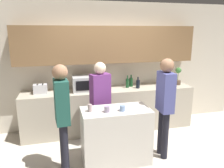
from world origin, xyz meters
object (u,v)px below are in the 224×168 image
potted_plant (178,76)px  person_right (100,98)px  microwave (85,83)px  person_center (165,100)px  bottle_0 (127,83)px  bottle_2 (138,84)px  person_left (62,111)px  bottle_1 (131,82)px  cup_2 (107,109)px  cup_0 (90,108)px  cup_1 (122,108)px  toaster (40,89)px

potted_plant → person_right: 2.06m
microwave → person_center: bearing=-47.8°
microwave → person_center: (1.14, -1.26, -0.05)m
microwave → bottle_0: size_ratio=1.93×
bottle_2 → person_left: bearing=-143.1°
bottle_1 → cup_2: size_ratio=2.79×
bottle_1 → cup_2: bottle_1 is taller
person_left → cup_0: bearing=95.3°
bottle_1 → person_right: bearing=-137.1°
person_left → bottle_2: bearing=122.1°
person_left → person_center: size_ratio=0.98×
person_left → cup_2: bearing=84.4°
bottle_0 → cup_1: 1.42m
bottle_1 → cup_2: 1.64m
bottle_1 → potted_plant: bearing=-4.8°
toaster → person_left: 1.35m
cup_2 → potted_plant: bearing=33.8°
potted_plant → toaster: bearing=180.0°
potted_plant → bottle_2: bearing=-175.3°
bottle_1 → cup_1: bearing=-113.8°
bottle_2 → person_right: size_ratio=0.15×
cup_1 → cup_2: (-0.24, 0.01, 0.00)m
microwave → person_center: size_ratio=0.31×
bottle_0 → cup_2: bottle_0 is taller
cup_1 → person_right: bearing=109.4°
person_left → person_right: 0.91m
potted_plant → person_center: 1.59m
potted_plant → bottle_1: size_ratio=1.53×
cup_0 → cup_2: cup_0 is taller
toaster → person_right: size_ratio=0.16×
cup_1 → person_center: size_ratio=0.05×
bottle_1 → cup_1: size_ratio=2.90×
cup_1 → cup_0: bearing=169.0°
bottle_0 → person_left: size_ratio=0.16×
cup_0 → cup_1: (0.49, -0.10, -0.01)m
cup_1 → bottle_2: bearing=59.9°
cup_2 → person_left: size_ratio=0.06×
toaster → cup_0: toaster is taller
person_right → person_center: bearing=134.5°
bottle_2 → cup_1: (-0.71, -1.23, -0.05)m
bottle_0 → cup_0: (-1.00, -1.23, -0.05)m
potted_plant → bottle_0: (-1.20, 0.01, -0.09)m
potted_plant → bottle_0: 1.20m
person_center → bottle_1: bearing=7.5°
potted_plant → bottle_2: 1.00m
microwave → bottle_0: 0.91m
microwave → bottle_1: 1.02m
microwave → bottle_1: microwave is taller
potted_plant → cup_1: 2.16m
potted_plant → person_center: person_center is taller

